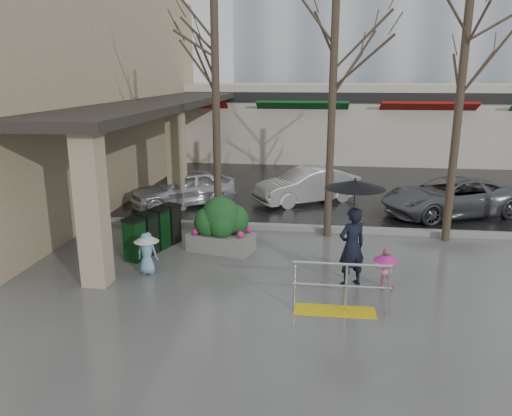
% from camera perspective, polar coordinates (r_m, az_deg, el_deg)
% --- Properties ---
extents(ground, '(120.00, 120.00, 0.00)m').
position_cam_1_polar(ground, '(11.28, 2.13, -8.61)').
color(ground, '#51514F').
rests_on(ground, ground).
extents(street_asphalt, '(120.00, 36.00, 0.01)m').
position_cam_1_polar(street_asphalt, '(32.62, 5.66, 7.04)').
color(street_asphalt, black).
rests_on(street_asphalt, ground).
extents(curb, '(120.00, 0.30, 0.15)m').
position_cam_1_polar(curb, '(15.00, 3.52, -2.23)').
color(curb, gray).
rests_on(curb, ground).
extents(near_building, '(6.00, 18.00, 8.00)m').
position_cam_1_polar(near_building, '(20.80, -21.69, 12.59)').
color(near_building, tan).
rests_on(near_building, ground).
extents(canopy_slab, '(2.80, 18.00, 0.25)m').
position_cam_1_polar(canopy_slab, '(19.18, -10.25, 12.15)').
color(canopy_slab, '#2D2823').
rests_on(canopy_slab, pillar_front).
extents(pillar_front, '(0.55, 0.55, 3.50)m').
position_cam_1_polar(pillar_front, '(11.25, -18.22, 0.00)').
color(pillar_front, tan).
rests_on(pillar_front, ground).
extents(pillar_back, '(0.55, 0.55, 3.50)m').
position_cam_1_polar(pillar_back, '(17.21, -9.06, 5.60)').
color(pillar_back, tan).
rests_on(pillar_back, ground).
extents(storefront_row, '(34.00, 6.74, 4.00)m').
position_cam_1_polar(storefront_row, '(28.39, 9.61, 9.79)').
color(storefront_row, beige).
rests_on(storefront_row, ground).
extents(handrail, '(1.90, 0.50, 1.03)m').
position_cam_1_polar(handrail, '(10.01, 9.41, -9.67)').
color(handrail, yellow).
rests_on(handrail, ground).
extents(tree_west, '(3.20, 3.20, 6.80)m').
position_cam_1_polar(tree_west, '(14.20, -4.72, 17.27)').
color(tree_west, '#382B21').
rests_on(tree_west, ground).
extents(tree_midwest, '(3.20, 3.20, 7.00)m').
position_cam_1_polar(tree_midwest, '(13.91, 8.94, 17.81)').
color(tree_midwest, '#382B21').
rests_on(tree_midwest, ground).
extents(tree_mideast, '(3.20, 3.20, 6.50)m').
position_cam_1_polar(tree_mideast, '(14.36, 22.65, 15.29)').
color(tree_mideast, '#382B21').
rests_on(tree_mideast, ground).
extents(woman, '(1.29, 1.29, 2.42)m').
position_cam_1_polar(woman, '(10.93, 11.03, -1.76)').
color(woman, black).
rests_on(woman, ground).
extents(child_pink, '(0.52, 0.52, 0.91)m').
position_cam_1_polar(child_pink, '(11.20, 14.54, -6.36)').
color(child_pink, pink).
rests_on(child_pink, ground).
extents(child_blue, '(0.59, 0.59, 1.01)m').
position_cam_1_polar(child_blue, '(11.87, -12.36, -4.57)').
color(child_blue, '#71A0C9').
rests_on(child_blue, ground).
extents(planter, '(1.83, 1.21, 1.46)m').
position_cam_1_polar(planter, '(13.11, -3.98, -1.96)').
color(planter, gray).
rests_on(planter, ground).
extents(news_boxes, '(1.06, 1.99, 1.09)m').
position_cam_1_polar(news_boxes, '(13.36, -11.63, -2.59)').
color(news_boxes, '#0C3613').
rests_on(news_boxes, ground).
extents(car_a, '(3.90, 3.31, 1.26)m').
position_cam_1_polar(car_a, '(17.78, -8.39, 2.25)').
color(car_a, silver).
rests_on(car_a, ground).
extents(car_b, '(3.95, 3.16, 1.26)m').
position_cam_1_polar(car_b, '(18.15, 5.84, 2.59)').
color(car_b, silver).
rests_on(car_b, ground).
extents(car_c, '(4.99, 3.62, 1.26)m').
position_cam_1_polar(car_c, '(17.58, 21.30, 1.22)').
color(car_c, slate).
rests_on(car_c, ground).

